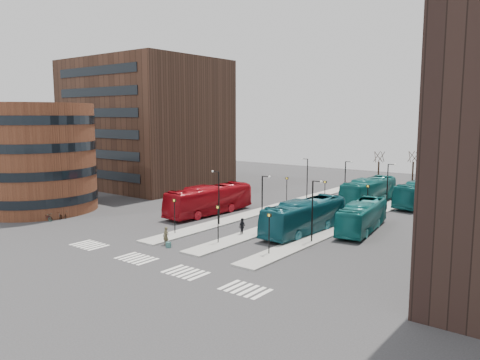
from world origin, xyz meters
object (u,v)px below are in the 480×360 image
Objects in this scene: commuter_b at (242,227)px; bicycle_near at (47,217)px; commuter_a at (200,210)px; teal_bus_a at (305,216)px; commuter_c at (270,225)px; teal_bus_b at (369,191)px; teal_bus_c at (362,216)px; red_bus at (209,200)px; bicycle_mid at (57,215)px; suitcase at (168,245)px; traveller at (166,236)px; bicycle_far at (65,214)px; teal_bus_d at (425,193)px.

commuter_b reaches higher than bicycle_near.
commuter_b is at bearing 140.28° from commuter_a.
teal_bus_a reaches higher than commuter_c.
teal_bus_b reaches higher than teal_bus_c.
red_bus is 18.60m from bicycle_mid.
suitcase is at bearing -4.50° from commuter_c.
suitcase is 11.62m from commuter_c.
teal_bus_b is 22.52m from commuter_c.
red_bus is 7.18× the size of commuter_b.
commuter_a is (-13.82, -1.48, -0.86)m from teal_bus_a.
bicycle_mid is at bearing -14.66° from bicycle_near.
commuter_b reaches higher than commuter_a.
traveller is at bearing -111.60° from bicycle_mid.
teal_bus_c reaches higher than bicycle_far.
commuter_a is at bearing 112.74° from traveller.
commuter_b is 1.21× the size of bicycle_mid.
bicycle_near reaches higher than suitcase.
teal_bus_c is (11.82, 17.54, 1.34)m from suitcase.
teal_bus_b is 7.39× the size of bicycle_near.
commuter_b is (-10.22, -28.24, -0.87)m from teal_bus_d.
traveller is 1.04× the size of commuter_c.
teal_bus_b is at bearing -138.81° from commuter_a.
commuter_c is at bearing -46.98° from bicycle_far.
bicycle_far is at bearing 172.83° from traveller.
commuter_a is 10.89m from commuter_c.
teal_bus_d is at bearing 51.25° from suitcase.
teal_bus_b is at bearing 60.63° from suitcase.
teal_bus_d is (5.65, 23.21, 0.01)m from teal_bus_a.
traveller is 0.98× the size of commuter_a.
traveller is (-12.65, -17.08, -0.71)m from teal_bus_c.
teal_bus_d reaches higher than bicycle_near.
bicycle_near is at bearing -46.49° from commuter_c.
teal_bus_a is 7.45× the size of commuter_c.
teal_bus_b reaches higher than commuter_b.
bicycle_near is (-31.53, -18.58, -1.14)m from teal_bus_c.
teal_bus_a reaches higher than bicycle_far.
teal_bus_c is 18.69m from teal_bus_d.
bicycle_mid is (-13.16, -11.26, -0.46)m from commuter_a.
teal_bus_d is (12.92, 36.19, 1.52)m from suitcase.
bicycle_far is at bearing -22.25° from bicycle_mid.
commuter_c is (1.61, 2.81, -0.06)m from commuter_b.
red_bus is 17.85m from bicycle_far.
red_bus is 14.38m from teal_bus_a.
red_bus is 11.84m from commuter_c.
commuter_a is (-12.57, -21.70, -0.90)m from teal_bus_b.
teal_bus_c is 6.29× the size of commuter_a.
teal_bus_a reaches higher than suitcase.
commuter_b is (-4.57, -5.03, -0.86)m from teal_bus_a.
traveller is (-6.85, -32.74, -0.92)m from teal_bus_b.
teal_bus_b reaches higher than teal_bus_d.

